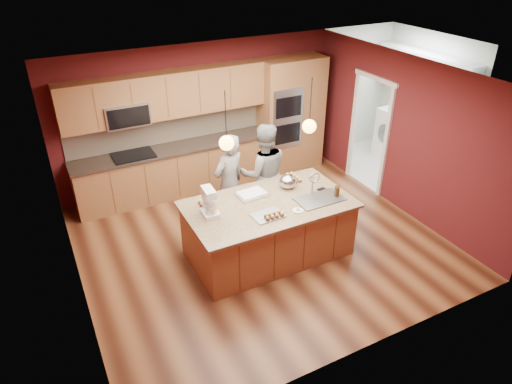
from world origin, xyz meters
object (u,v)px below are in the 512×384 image
mixing_bowl (288,182)px  person_left (229,183)px  person_right (263,173)px  island (269,228)px  stand_mixer (209,204)px

mixing_bowl → person_left: bearing=136.9°
person_right → mixing_bowl: (0.07, -0.66, 0.14)m
person_left → island: bearing=84.7°
island → person_left: size_ratio=1.46×
person_right → stand_mixer: 1.56m
person_left → mixing_bowl: 0.98m
person_left → person_right: (0.63, 0.00, 0.03)m
stand_mixer → mixing_bowl: (1.38, 0.17, -0.07)m
person_left → person_right: size_ratio=0.97×
island → stand_mixer: 1.10m
stand_mixer → mixing_bowl: stand_mixer is taller
person_right → mixing_bowl: person_right is taller
island → person_right: size_ratio=1.41×
island → mixing_bowl: 0.78m
stand_mixer → mixing_bowl: bearing=10.7°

